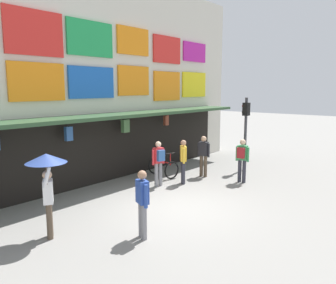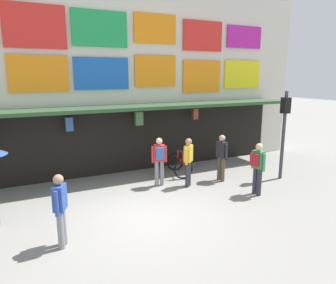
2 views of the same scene
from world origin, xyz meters
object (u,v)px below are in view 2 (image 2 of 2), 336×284
(pedestrian_in_white, at_px, (159,158))
(pedestrian_in_yellow, at_px, (258,165))
(pedestrian_in_red, at_px, (222,155))
(bicycle_parked, at_px, (179,164))
(traffic_light_far, at_px, (284,121))
(pedestrian_in_black, at_px, (60,207))
(pedestrian_in_green, at_px, (188,160))

(pedestrian_in_white, xyz_separation_m, pedestrian_in_yellow, (2.44, -2.10, 0.00))
(pedestrian_in_red, bearing_deg, bicycle_parked, 128.85)
(traffic_light_far, xyz_separation_m, pedestrian_in_black, (-7.89, -1.42, -1.19))
(traffic_light_far, height_order, pedestrian_in_black, traffic_light_far)
(pedestrian_in_yellow, distance_m, pedestrian_in_green, 2.26)
(pedestrian_in_white, distance_m, pedestrian_in_yellow, 3.22)
(pedestrian_in_white, distance_m, pedestrian_in_red, 2.27)
(pedestrian_in_black, xyz_separation_m, pedestrian_in_white, (3.54, 2.63, 0.04))
(traffic_light_far, height_order, pedestrian_in_green, traffic_light_far)
(traffic_light_far, xyz_separation_m, bicycle_parked, (-3.17, 2.02, -1.75))
(pedestrian_in_black, distance_m, pedestrian_in_white, 4.41)
(pedestrian_in_white, bearing_deg, traffic_light_far, -15.50)
(pedestrian_in_black, distance_m, pedestrian_in_yellow, 6.00)
(pedestrian_in_yellow, xyz_separation_m, pedestrian_in_red, (-0.22, 1.62, -0.04))
(pedestrian_in_black, distance_m, pedestrian_in_green, 4.90)
(traffic_light_far, relative_size, bicycle_parked, 2.50)
(pedestrian_in_yellow, height_order, pedestrian_in_red, same)
(traffic_light_far, bearing_deg, pedestrian_in_green, 168.06)
(traffic_light_far, relative_size, pedestrian_in_white, 1.90)
(pedestrian_in_yellow, relative_size, pedestrian_in_red, 1.00)
(pedestrian_in_green, bearing_deg, pedestrian_in_white, 151.50)
(pedestrian_in_white, distance_m, pedestrian_in_green, 0.99)
(pedestrian_in_black, relative_size, pedestrian_in_white, 1.00)
(pedestrian_in_white, relative_size, pedestrian_in_green, 1.00)
(traffic_light_far, xyz_separation_m, pedestrian_in_white, (-4.36, 1.21, -1.16))
(pedestrian_in_yellow, distance_m, pedestrian_in_red, 1.64)
(traffic_light_far, height_order, pedestrian_in_red, traffic_light_far)
(pedestrian_in_white, height_order, pedestrian_in_red, same)
(traffic_light_far, height_order, pedestrian_in_white, traffic_light_far)
(pedestrian_in_yellow, bearing_deg, traffic_light_far, 24.85)
(traffic_light_far, bearing_deg, bicycle_parked, 147.49)
(pedestrian_in_white, bearing_deg, pedestrian_in_red, -12.00)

